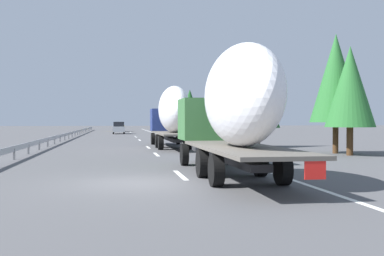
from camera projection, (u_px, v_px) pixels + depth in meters
The scene contains 19 objects.
ground_plane at pixel (122, 138), 55.06m from camera, with size 260.00×260.00×0.00m, color #4C4C4F.
lane_stripe_0 at pixel (180, 175), 17.84m from camera, with size 3.20×0.20×0.01m, color white.
lane_stripe_1 at pixel (156, 154), 28.68m from camera, with size 3.20×0.20×0.01m, color white.
lane_stripe_2 at pixel (148, 147), 36.24m from camera, with size 3.20×0.20×0.01m, color white.
lane_stripe_3 at pixel (140, 140), 49.59m from camera, with size 3.20×0.20×0.01m, color white.
lane_stripe_4 at pixel (135, 136), 60.85m from camera, with size 3.20×0.20×0.01m, color white.
lane_stripe_5 at pixel (136, 137), 58.96m from camera, with size 3.20×0.20×0.01m, color white.
lane_stripe_6 at pixel (130, 132), 82.55m from camera, with size 3.20×0.20×0.01m, color white.
edge_line_right at pixel (164, 136), 60.87m from camera, with size 110.00×0.20×0.01m, color white.
truck_lead at pixel (172, 114), 35.77m from camera, with size 13.48×2.55×4.65m.
truck_trailing at pixel (233, 106), 17.08m from camera, with size 12.95×2.55×4.69m.
car_yellow_coupe at pixel (119, 127), 88.64m from camera, with size 4.58×1.86×1.85m.
car_silver_hatch at pixel (119, 128), 72.98m from camera, with size 4.36×1.86×1.88m.
road_sign at pixel (174, 119), 60.59m from camera, with size 0.10×0.90×3.27m.
tree_0 at pixel (190, 106), 76.62m from camera, with size 3.76×3.76×7.19m.
tree_1 at pixel (336, 78), 29.54m from camera, with size 3.25×3.25×7.59m.
tree_2 at pixel (258, 95), 36.59m from camera, with size 3.41×3.41×6.61m.
tree_3 at pixel (350, 87), 27.84m from camera, with size 2.97×2.97×6.55m.
guardrail_median at pixel (72, 133), 57.05m from camera, with size 94.00×0.10×0.76m.
Camera 1 is at (-15.65, 0.60, 2.09)m, focal length 43.66 mm.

